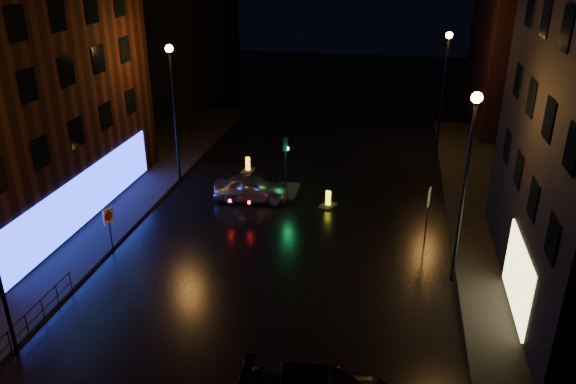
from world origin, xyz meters
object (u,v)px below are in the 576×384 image
at_px(silver_hatchback, 252,188).
at_px(bollard_near, 328,203).
at_px(bollard_far, 248,168).
at_px(road_sign_left, 109,220).
at_px(road_sign_right, 429,201).
at_px(traffic_signal, 286,184).

distance_m(silver_hatchback, bollard_near, 4.45).
relative_size(bollard_far, road_sign_left, 0.49).
xyz_separation_m(bollard_near, bollard_far, (-5.75, 4.23, 0.01)).
height_order(silver_hatchback, bollard_far, silver_hatchback).
xyz_separation_m(silver_hatchback, road_sign_right, (9.66, -2.60, 1.22)).
bearing_deg(road_sign_left, silver_hatchback, 76.25).
height_order(bollard_near, road_sign_left, road_sign_left).
bearing_deg(bollard_far, silver_hatchback, -69.95).
xyz_separation_m(traffic_signal, bollard_far, (-3.03, 2.72, -0.29)).
distance_m(road_sign_left, road_sign_right, 15.34).
distance_m(bollard_near, road_sign_right, 6.08).
distance_m(traffic_signal, road_sign_right, 9.05).
relative_size(traffic_signal, road_sign_left, 1.51).
xyz_separation_m(bollard_far, road_sign_left, (-3.67, -11.26, 1.50)).
xyz_separation_m(traffic_signal, road_sign_left, (-6.70, -8.54, 1.21)).
bearing_deg(traffic_signal, road_sign_left, -128.11).
bearing_deg(bollard_near, traffic_signal, 172.61).
bearing_deg(bollard_far, bollard_near, -34.03).
bearing_deg(silver_hatchback, bollard_far, 11.47).
distance_m(bollard_far, road_sign_right, 13.03).
height_order(traffic_signal, road_sign_left, traffic_signal).
distance_m(traffic_signal, silver_hatchback, 2.25).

